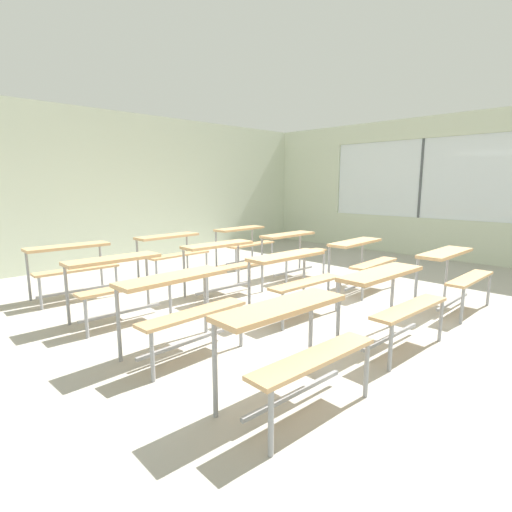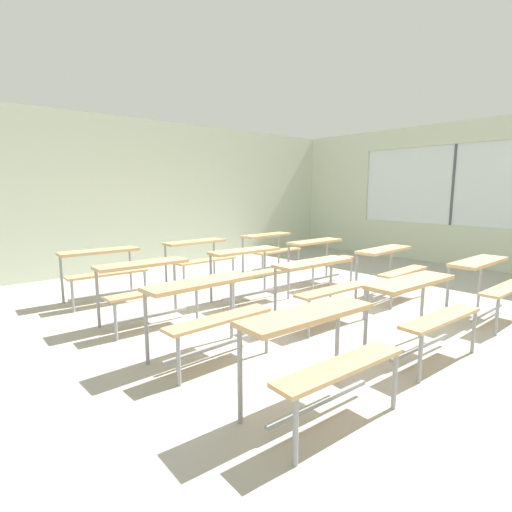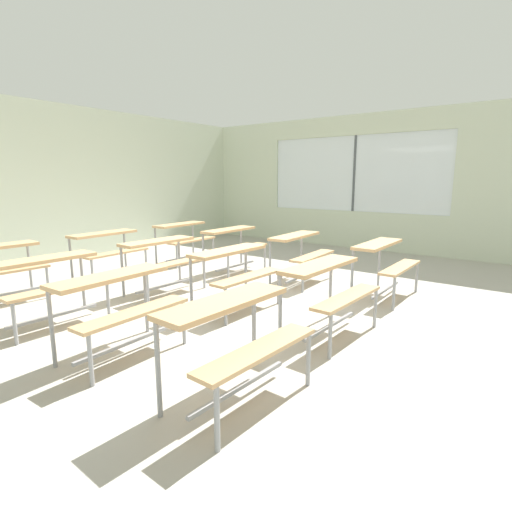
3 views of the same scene
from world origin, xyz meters
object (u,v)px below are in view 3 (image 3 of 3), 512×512
(desk_bench_r0c1, at_px, (329,282))
(desk_bench_r1c2, at_px, (301,247))
(desk_bench_r0c0, at_px, (236,326))
(desk_bench_r0c2, at_px, (385,256))
(desk_bench_r2c1, at_px, (163,253))
(desk_bench_r2c2, at_px, (234,239))
(desk_bench_r2c0, at_px, (49,275))
(desk_bench_r1c0, at_px, (119,295))
(desk_bench_r3c1, at_px, (108,244))
(desk_bench_r1c1, at_px, (235,265))
(desk_bench_r3c2, at_px, (184,233))

(desk_bench_r0c1, bearing_deg, desk_bench_r1c2, 40.37)
(desk_bench_r0c0, height_order, desk_bench_r0c2, same)
(desk_bench_r2c1, height_order, desk_bench_r2c2, same)
(desk_bench_r0c0, height_order, desk_bench_r1c2, same)
(desk_bench_r0c0, relative_size, desk_bench_r2c1, 1.01)
(desk_bench_r2c0, bearing_deg, desk_bench_r1c0, -89.01)
(desk_bench_r1c2, bearing_deg, desk_bench_r0c2, -92.91)
(desk_bench_r2c0, bearing_deg, desk_bench_r0c1, -57.47)
(desk_bench_r0c0, height_order, desk_bench_r3c1, same)
(desk_bench_r0c2, distance_m, desk_bench_r2c1, 3.07)
(desk_bench_r0c1, height_order, desk_bench_r1c1, same)
(desk_bench_r1c0, relative_size, desk_bench_r2c2, 1.01)
(desk_bench_r1c0, distance_m, desk_bench_r1c1, 1.64)
(desk_bench_r2c1, xyz_separation_m, desk_bench_r3c1, (0.00, 1.35, 0.00))
(desk_bench_r2c2, bearing_deg, desk_bench_r1c1, -139.29)
(desk_bench_r0c2, bearing_deg, desk_bench_r2c2, 90.92)
(desk_bench_r2c0, distance_m, desk_bench_r2c1, 1.59)
(desk_bench_r1c0, distance_m, desk_bench_r2c1, 2.06)
(desk_bench_r0c0, distance_m, desk_bench_r0c1, 1.53)
(desk_bench_r2c2, bearing_deg, desk_bench_r1c0, -157.13)
(desk_bench_r0c0, distance_m, desk_bench_r1c0, 1.34)
(desk_bench_r0c0, relative_size, desk_bench_r3c2, 1.00)
(desk_bench_r0c1, relative_size, desk_bench_r1c2, 0.99)
(desk_bench_r1c1, xyz_separation_m, desk_bench_r3c1, (-0.03, 2.64, 0.00))
(desk_bench_r0c2, xyz_separation_m, desk_bench_r1c1, (-1.62, 1.29, 0.00))
(desk_bench_r0c1, height_order, desk_bench_r3c2, same)
(desk_bench_r0c2, relative_size, desk_bench_r1c1, 0.99)
(desk_bench_r1c0, distance_m, desk_bench_r1c2, 3.25)
(desk_bench_r0c1, height_order, desk_bench_r1c0, same)
(desk_bench_r1c0, relative_size, desk_bench_r3c2, 1.00)
(desk_bench_r0c1, distance_m, desk_bench_r1c2, 2.14)
(desk_bench_r1c1, relative_size, desk_bench_r1c2, 0.99)
(desk_bench_r2c2, xyz_separation_m, desk_bench_r3c2, (0.04, 1.29, 0.00))
(desk_bench_r2c1, bearing_deg, desk_bench_r1c2, -35.59)
(desk_bench_r0c1, relative_size, desk_bench_r2c0, 1.01)
(desk_bench_r0c1, relative_size, desk_bench_r1c0, 1.00)
(desk_bench_r1c0, xyz_separation_m, desk_bench_r1c2, (3.25, 0.03, 0.00))
(desk_bench_r1c0, bearing_deg, desk_bench_r2c0, 87.94)
(desk_bench_r1c0, bearing_deg, desk_bench_r0c2, -23.25)
(desk_bench_r1c1, relative_size, desk_bench_r2c2, 1.01)
(desk_bench_r1c0, distance_m, desk_bench_r3c2, 4.17)
(desk_bench_r0c1, bearing_deg, desk_bench_r1c1, 89.25)
(desk_bench_r0c1, xyz_separation_m, desk_bench_r2c2, (1.63, 2.63, 0.00))
(desk_bench_r2c2, bearing_deg, desk_bench_r2c0, -178.97)
(desk_bench_r2c2, xyz_separation_m, desk_bench_r3c1, (-1.59, 1.31, 0.00))
(desk_bench_r2c0, height_order, desk_bench_r2c2, same)
(desk_bench_r0c2, height_order, desk_bench_r2c1, same)
(desk_bench_r3c2, bearing_deg, desk_bench_r0c1, -115.21)
(desk_bench_r0c1, distance_m, desk_bench_r1c0, 2.04)
(desk_bench_r0c0, xyz_separation_m, desk_bench_r1c2, (3.21, 1.36, 0.00))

